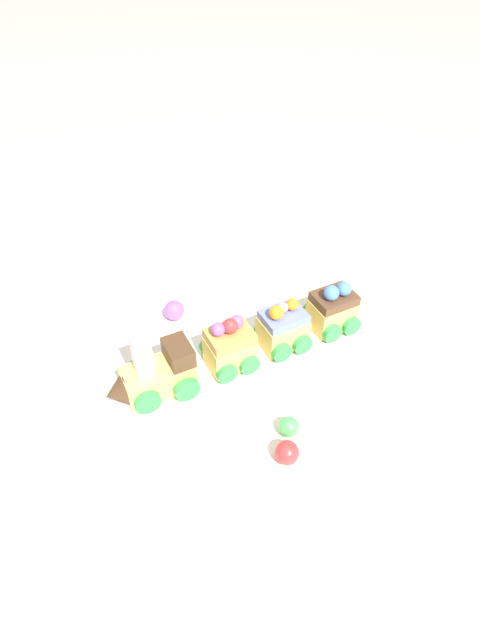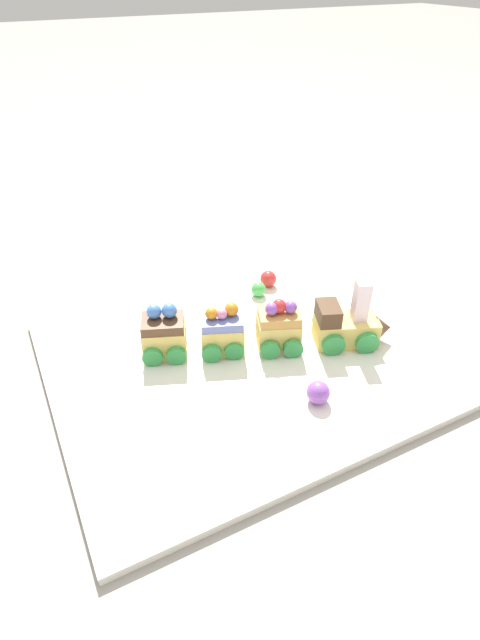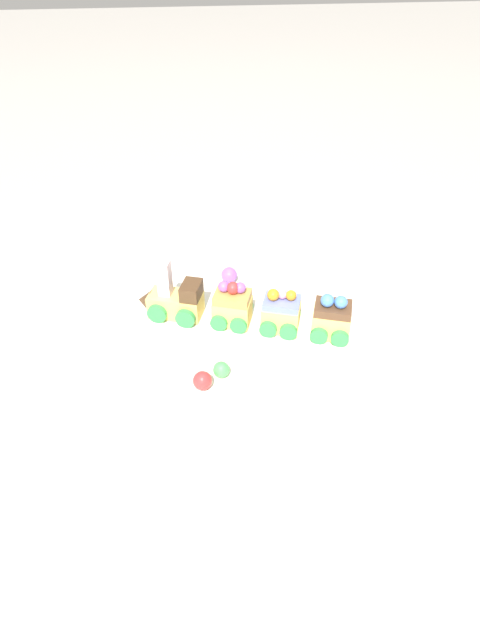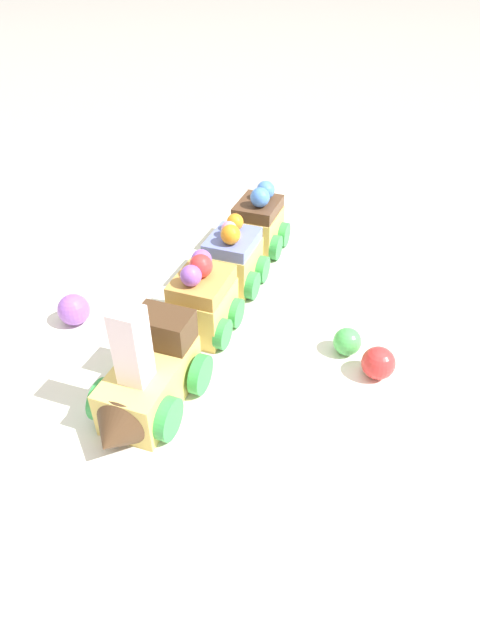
{
  "view_description": "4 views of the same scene",
  "coord_description": "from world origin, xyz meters",
  "px_view_note": "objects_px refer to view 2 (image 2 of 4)",
  "views": [
    {
      "loc": [
        0.35,
        0.31,
        0.52
      ],
      "look_at": [
        -0.02,
        -0.02,
        0.06
      ],
      "focal_mm": 28.0,
      "sensor_mm": 36.0,
      "label": 1
    },
    {
      "loc": [
        -0.3,
        -0.49,
        0.48
      ],
      "look_at": [
        -0.04,
        0.01,
        0.07
      ],
      "focal_mm": 28.0,
      "sensor_mm": 36.0,
      "label": 2
    },
    {
      "loc": [
        0.11,
        0.67,
        0.53
      ],
      "look_at": [
        0.01,
        0.04,
        0.04
      ],
      "focal_mm": 28.0,
      "sensor_mm": 36.0,
      "label": 3
    },
    {
      "loc": [
        0.38,
        0.02,
        0.31
      ],
      "look_at": [
        0.02,
        0.03,
        0.03
      ],
      "focal_mm": 28.0,
      "sensor_mm": 36.0,
      "label": 4
    }
  ],
  "objects_px": {
    "cake_car_caramel": "(279,328)",
    "cake_car_chocolate": "(164,335)",
    "gumball_red": "(268,279)",
    "gumball_green": "(258,289)",
    "cake_train_locomotive": "(350,326)",
    "cake_car_blueberry": "(222,332)",
    "gumball_purple": "(317,393)"
  },
  "relations": [
    {
      "from": "cake_train_locomotive",
      "to": "gumball_green",
      "type": "relative_size",
      "value": 4.85
    },
    {
      "from": "cake_train_locomotive",
      "to": "cake_car_blueberry",
      "type": "relative_size",
      "value": 1.48
    },
    {
      "from": "cake_car_blueberry",
      "to": "cake_car_chocolate",
      "type": "xyz_separation_m",
      "value": [
        -0.08,
        0.03,
        0.0
      ]
    },
    {
      "from": "cake_car_caramel",
      "to": "gumball_purple",
      "type": "bearing_deg",
      "value": -75.63
    },
    {
      "from": "cake_car_chocolate",
      "to": "gumball_purple",
      "type": "distance_m",
      "value": 0.23
    },
    {
      "from": "cake_car_blueberry",
      "to": "gumball_red",
      "type": "height_order",
      "value": "cake_car_blueberry"
    },
    {
      "from": "cake_train_locomotive",
      "to": "cake_car_caramel",
      "type": "relative_size",
      "value": 1.48
    },
    {
      "from": "cake_car_blueberry",
      "to": "cake_car_chocolate",
      "type": "height_order",
      "value": "cake_car_chocolate"
    },
    {
      "from": "cake_car_blueberry",
      "to": "cake_car_chocolate",
      "type": "distance_m",
      "value": 0.08
    },
    {
      "from": "cake_car_caramel",
      "to": "gumball_green",
      "type": "xyz_separation_m",
      "value": [
        0.04,
        0.13,
        -0.02
      ]
    },
    {
      "from": "gumball_green",
      "to": "gumball_purple",
      "type": "bearing_deg",
      "value": -101.78
    },
    {
      "from": "cake_car_blueberry",
      "to": "gumball_green",
      "type": "distance_m",
      "value": 0.15
    },
    {
      "from": "cake_car_caramel",
      "to": "cake_car_chocolate",
      "type": "bearing_deg",
      "value": 179.79
    },
    {
      "from": "cake_car_blueberry",
      "to": "gumball_green",
      "type": "xyz_separation_m",
      "value": [
        0.11,
        0.1,
        -0.02
      ]
    },
    {
      "from": "gumball_purple",
      "to": "gumball_red",
      "type": "xyz_separation_m",
      "value": [
        0.08,
        0.27,
        -0.0
      ]
    },
    {
      "from": "gumball_green",
      "to": "gumball_red",
      "type": "bearing_deg",
      "value": 33.47
    },
    {
      "from": "cake_car_caramel",
      "to": "gumball_green",
      "type": "relative_size",
      "value": 3.29
    },
    {
      "from": "cake_car_caramel",
      "to": "gumball_purple",
      "type": "distance_m",
      "value": 0.12
    },
    {
      "from": "gumball_green",
      "to": "cake_car_chocolate",
      "type": "bearing_deg",
      "value": -160.12
    },
    {
      "from": "cake_car_blueberry",
      "to": "cake_train_locomotive",
      "type": "bearing_deg",
      "value": -0.0
    },
    {
      "from": "cake_train_locomotive",
      "to": "cake_car_chocolate",
      "type": "relative_size",
      "value": 1.48
    },
    {
      "from": "cake_car_caramel",
      "to": "gumball_red",
      "type": "xyz_separation_m",
      "value": [
        0.07,
        0.15,
        -0.02
      ]
    },
    {
      "from": "gumball_purple",
      "to": "gumball_green",
      "type": "bearing_deg",
      "value": 78.22
    },
    {
      "from": "cake_car_caramel",
      "to": "cake_car_chocolate",
      "type": "relative_size",
      "value": 1.0
    },
    {
      "from": "cake_car_caramel",
      "to": "cake_car_blueberry",
      "type": "xyz_separation_m",
      "value": [
        -0.08,
        0.03,
        -0.0
      ]
    },
    {
      "from": "cake_car_caramel",
      "to": "cake_train_locomotive",
      "type": "bearing_deg",
      "value": 0.08
    },
    {
      "from": "cake_car_blueberry",
      "to": "gumball_green",
      "type": "bearing_deg",
      "value": 62.77
    },
    {
      "from": "gumball_red",
      "to": "cake_car_blueberry",
      "type": "bearing_deg",
      "value": -140.26
    },
    {
      "from": "cake_car_blueberry",
      "to": "gumball_green",
      "type": "relative_size",
      "value": 3.29
    },
    {
      "from": "cake_car_chocolate",
      "to": "gumball_red",
      "type": "xyz_separation_m",
      "value": [
        0.22,
        0.09,
        -0.02
      ]
    },
    {
      "from": "cake_train_locomotive",
      "to": "cake_car_blueberry",
      "type": "height_order",
      "value": "cake_train_locomotive"
    },
    {
      "from": "cake_train_locomotive",
      "to": "gumball_purple",
      "type": "xyz_separation_m",
      "value": [
        -0.11,
        -0.08,
        -0.01
      ]
    }
  ]
}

